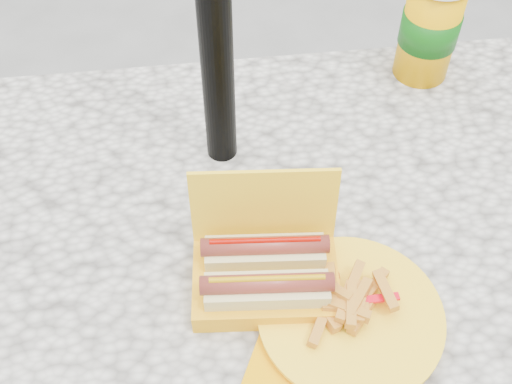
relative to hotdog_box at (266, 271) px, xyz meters
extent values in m
cube|color=beige|center=(-0.04, 0.11, -0.06)|extent=(1.20, 0.80, 0.05)
cylinder|color=black|center=(-0.54, 0.41, -0.44)|extent=(0.07, 0.07, 0.70)
cylinder|color=black|center=(0.46, 0.41, -0.44)|extent=(0.07, 0.07, 0.70)
cube|color=yellow|center=(0.00, -0.01, -0.02)|extent=(0.21, 0.15, 0.04)
cube|color=yellow|center=(0.01, 0.07, 0.06)|extent=(0.20, 0.04, 0.13)
cube|color=beige|center=(0.00, -0.04, 0.00)|extent=(0.17, 0.06, 0.04)
cylinder|color=#9B382F|center=(0.00, -0.04, 0.03)|extent=(0.18, 0.04, 0.03)
cylinder|color=#B78505|center=(0.00, -0.04, 0.04)|extent=(0.15, 0.02, 0.01)
cube|color=beige|center=(0.00, 0.02, 0.00)|extent=(0.17, 0.06, 0.04)
cylinder|color=#9B382F|center=(0.00, 0.02, 0.03)|extent=(0.18, 0.04, 0.03)
cylinder|color=#940700|center=(0.00, 0.02, 0.04)|extent=(0.15, 0.02, 0.01)
cylinder|color=yellow|center=(0.11, -0.07, -0.03)|extent=(0.24, 0.24, 0.01)
cylinder|color=yellow|center=(0.11, -0.07, -0.02)|extent=(0.26, 0.26, 0.01)
cube|color=#C08028|center=(0.10, -0.06, -0.01)|extent=(0.06, 0.05, 0.02)
cube|color=#C08028|center=(0.10, -0.06, -0.01)|extent=(0.03, 0.06, 0.01)
cube|color=#C08028|center=(0.12, -0.06, 0.00)|extent=(0.03, 0.06, 0.01)
cube|color=#C08028|center=(0.16, -0.05, 0.00)|extent=(0.03, 0.06, 0.02)
cube|color=#C08028|center=(0.07, -0.07, -0.01)|extent=(0.04, 0.06, 0.02)
cube|color=#C08028|center=(0.10, -0.06, 0.00)|extent=(0.06, 0.04, 0.01)
cube|color=#C08028|center=(0.12, -0.06, 0.00)|extent=(0.05, 0.06, 0.02)
cube|color=#C08028|center=(0.10, -0.06, 0.00)|extent=(0.04, 0.06, 0.01)
cube|color=#C08028|center=(0.12, -0.08, -0.01)|extent=(0.05, 0.06, 0.02)
cube|color=#C08028|center=(0.09, -0.03, 0.00)|extent=(0.02, 0.06, 0.02)
cube|color=#C08028|center=(0.10, -0.07, 0.00)|extent=(0.06, 0.03, 0.02)
cube|color=#C08028|center=(0.10, -0.07, 0.00)|extent=(0.03, 0.06, 0.01)
cube|color=#C08028|center=(0.10, -0.07, 0.00)|extent=(0.06, 0.04, 0.02)
cube|color=#C08028|center=(0.15, -0.04, -0.01)|extent=(0.05, 0.05, 0.01)
cube|color=#C08028|center=(0.08, -0.04, 0.01)|extent=(0.06, 0.05, 0.02)
cube|color=#C08028|center=(0.12, -0.03, 0.00)|extent=(0.04, 0.06, 0.02)
cube|color=#C08028|center=(0.06, -0.09, -0.01)|extent=(0.04, 0.06, 0.02)
ellipsoid|color=#940700|center=(0.08, -0.01, -0.01)|extent=(0.05, 0.05, 0.02)
cube|color=red|center=(0.12, -0.06, 0.00)|extent=(0.11, 0.01, 0.00)
cylinder|color=#FFAC00|center=(0.35, 0.43, 0.06)|extent=(0.10, 0.10, 0.19)
cylinder|color=#0D570E|center=(0.35, 0.43, 0.06)|extent=(0.11, 0.11, 0.06)
camera|label=1|loc=(-0.07, -0.48, 0.76)|focal=45.00mm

